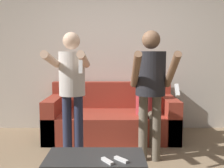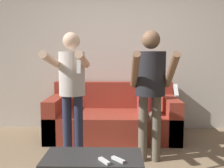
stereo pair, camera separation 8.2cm
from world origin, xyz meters
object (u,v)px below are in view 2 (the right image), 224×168
object	(u,v)px
person_standing_left	(72,82)
person_standing_right	(151,81)
couch	(113,119)
person_seated	(147,102)
remote_near	(104,161)
coffee_table	(93,160)
remote_far	(118,160)

from	to	relation	value
person_standing_left	person_standing_right	distance (m)	0.93
couch	person_standing_right	world-z (taller)	person_standing_right
person_standing_right	person_seated	world-z (taller)	person_standing_right
couch	person_seated	distance (m)	0.65
person_standing_left	remote_near	xyz separation A→B (m)	(0.43, -0.87, -0.59)
couch	coffee_table	size ratio (longest dim) A/B	2.16
coffee_table	remote_far	size ratio (longest dim) A/B	6.76
remote_far	couch	bearing A→B (deg)	92.81
couch	person_standing_left	world-z (taller)	person_standing_left
person_standing_left	person_standing_right	size ratio (longest dim) A/B	0.99
couch	remote_far	xyz separation A→B (m)	(0.09, -1.82, 0.09)
couch	remote_far	distance (m)	1.82
remote_near	person_standing_left	bearing A→B (deg)	116.41
coffee_table	remote_near	xyz separation A→B (m)	(0.11, -0.14, 0.05)
person_standing_left	person_seated	size ratio (longest dim) A/B	1.39
remote_far	person_standing_right	bearing A→B (deg)	66.09
couch	remote_far	world-z (taller)	couch
person_seated	coffee_table	bearing A→B (deg)	-114.05
remote_far	person_seated	bearing A→B (deg)	74.99
couch	person_standing_right	distance (m)	1.29
person_standing_left	person_standing_right	xyz separation A→B (m)	(0.93, 0.01, 0.02)
couch	remote_far	bearing A→B (deg)	-87.19
coffee_table	remote_far	world-z (taller)	remote_far
person_standing_right	coffee_table	xyz separation A→B (m)	(-0.61, -0.74, -0.66)
person_standing_right	remote_far	bearing A→B (deg)	-113.91
person_standing_right	coffee_table	distance (m)	1.16
coffee_table	remote_near	size ratio (longest dim) A/B	6.34
person_standing_right	remote_far	size ratio (longest dim) A/B	11.59
person_standing_left	remote_far	xyz separation A→B (m)	(0.55, -0.84, -0.59)
couch	person_standing_left	bearing A→B (deg)	-115.28
person_standing_right	couch	bearing A→B (deg)	115.49
person_standing_right	coffee_table	size ratio (longest dim) A/B	1.71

